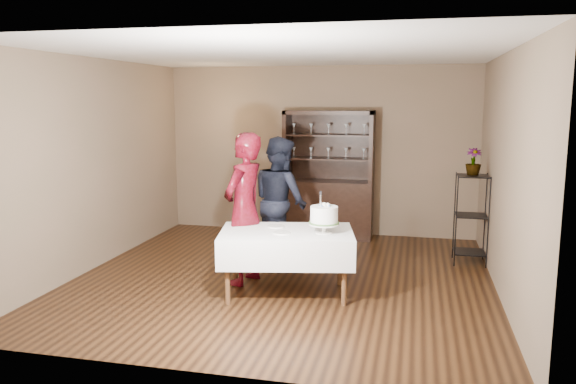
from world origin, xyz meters
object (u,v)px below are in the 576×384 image
china_hutch (328,195)px  woman (244,209)px  plant_etagere (471,215)px  man (280,201)px  potted_plant (473,162)px  cake_table (287,246)px  cake (324,216)px

china_hutch → woman: 2.58m
plant_etagere → man: size_ratio=0.71×
plant_etagere → potted_plant: 0.71m
china_hutch → potted_plant: 2.42m
china_hutch → woman: (-0.61, -2.50, 0.23)m
cake_table → cake: cake is taller
cake → potted_plant: 2.49m
man → potted_plant: man is taller
cake → potted_plant: (1.69, 1.77, 0.45)m
china_hutch → man: china_hutch is taller
cake → cake_table: bearing=-180.0°
woman → man: 0.90m
cake_table → woman: size_ratio=0.90×
potted_plant → man: bearing=-166.1°
plant_etagere → woman: (-2.69, -1.45, 0.25)m
china_hutch → potted_plant: china_hutch is taller
cake_table → woman: 0.73m
plant_etagere → man: bearing=-166.7°
cake_table → woman: bearing=153.1°
woman → potted_plant: size_ratio=5.06×
plant_etagere → cake: bearing=-134.2°
cake_table → man: size_ratio=0.95×
cake_table → woman: woman is taller
man → plant_etagere: bearing=-120.6°
woman → man: size_ratio=1.06×
cake_table → man: man is taller
china_hutch → cake: 2.83m
china_hutch → man: bearing=-103.4°
cake_table → potted_plant: bearing=40.0°
plant_etagere → potted_plant: bearing=98.5°
cake → man: bearing=123.8°
plant_etagere → woman: size_ratio=0.67×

